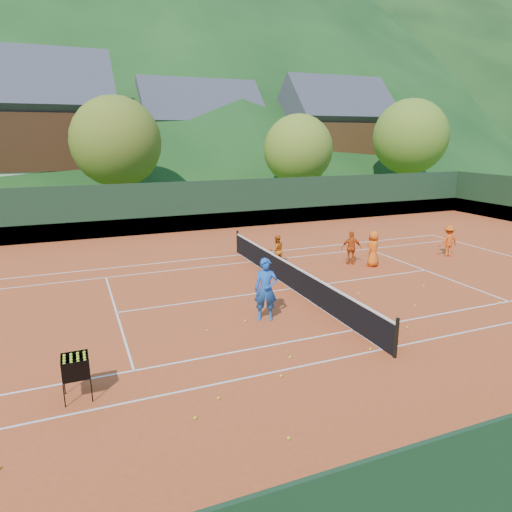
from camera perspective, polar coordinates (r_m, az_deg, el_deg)
name	(u,v)px	position (r m, az deg, el deg)	size (l,w,h in m)	color
ground	(292,289)	(17.35, 4.49, -4.15)	(400.00, 400.00, 0.00)	#2A4B17
clay_court	(292,289)	(17.35, 4.49, -4.12)	(40.00, 24.00, 0.02)	#B1431C
mountain_far_right	(330,21)	(195.84, 9.19, 26.98)	(260.00, 260.00, 95.00)	black
coach	(266,289)	(14.15, 1.23, -4.21)	(0.72, 0.47, 1.98)	#1B54B4
student_a	(277,250)	(20.17, 2.60, 0.71)	(0.67, 0.53, 1.39)	orange
student_b	(351,248)	(20.77, 11.84, 1.00)	(0.89, 0.37, 1.52)	#D55212
student_c	(373,249)	(20.68, 14.44, 0.90)	(0.78, 0.51, 1.60)	orange
student_d	(448,241)	(23.60, 22.91, 1.77)	(0.97, 0.56, 1.51)	#E25614
tennis_ball_0	(370,349)	(12.92, 14.07, -11.19)	(0.07, 0.07, 0.07)	#D0E125
tennis_ball_1	(289,438)	(9.35, 4.11, -21.75)	(0.07, 0.07, 0.07)	#D0E125
tennis_ball_3	(499,302)	(17.89, 28.14, -5.14)	(0.07, 0.07, 0.07)	#D0E125
tennis_ball_4	(254,498)	(8.20, -0.26, -27.96)	(0.07, 0.07, 0.07)	#D0E125
tennis_ball_5	(281,376)	(11.30, 3.16, -14.74)	(0.07, 0.07, 0.07)	#D0E125
tennis_ball_6	(81,357)	(12.95, -21.05, -11.72)	(0.07, 0.07, 0.07)	#D0E125
tennis_ball_7	(245,321)	(14.30, -1.36, -8.11)	(0.07, 0.07, 0.07)	#D0E125
tennis_ball_8	(415,306)	(16.41, 19.24, -5.90)	(0.07, 0.07, 0.07)	#D0E125
tennis_ball_9	(290,357)	(12.15, 4.27, -12.51)	(0.07, 0.07, 0.07)	#D0E125
tennis_ball_10	(195,418)	(9.93, -7.62, -19.42)	(0.07, 0.07, 0.07)	#D0E125
tennis_ball_12	(424,286)	(18.62, 20.25, -3.54)	(0.07, 0.07, 0.07)	#D0E125
tennis_ball_14	(407,327)	(14.58, 18.37, -8.44)	(0.07, 0.07, 0.07)	#D0E125
tennis_ball_15	(218,398)	(10.49, -4.71, -17.29)	(0.07, 0.07, 0.07)	#D0E125
tennis_ball_16	(207,330)	(13.72, -6.10, -9.21)	(0.07, 0.07, 0.07)	#D0E125
tennis_ball_17	(359,293)	(17.11, 12.69, -4.56)	(0.07, 0.07, 0.07)	#D0E125
court_lines	(292,289)	(17.34, 4.50, -4.07)	(23.83, 11.03, 0.00)	white
tennis_net	(292,276)	(17.19, 4.53, -2.51)	(0.10, 12.07, 1.10)	black
perimeter_fence	(292,257)	(16.98, 4.58, -0.10)	(40.40, 24.24, 3.00)	#15301C
ball_hopper	(76,367)	(10.89, -21.63, -12.80)	(0.57, 0.57, 1.00)	black
chalet_left	(31,135)	(44.70, -26.28, 13.36)	(13.80, 9.93, 12.92)	beige
chalet_mid	(200,142)	(50.46, -7.00, 13.98)	(12.65, 8.82, 11.45)	beige
chalet_right	(333,139)	(52.39, 9.64, 14.20)	(11.50, 8.82, 11.91)	beige
tree_b	(116,142)	(34.80, -17.04, 13.48)	(6.40, 6.40, 8.40)	#402A19
tree_c	(298,150)	(37.90, 5.31, 13.11)	(5.60, 5.60, 7.35)	#3F2919
tree_d	(410,137)	(45.46, 18.70, 13.92)	(6.80, 6.80, 8.93)	#3F2619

